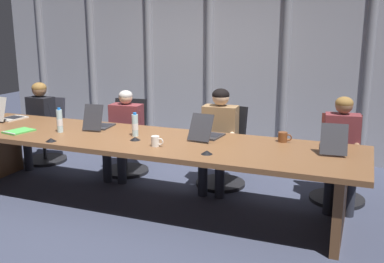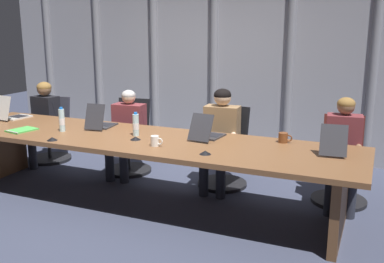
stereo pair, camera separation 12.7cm
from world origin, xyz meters
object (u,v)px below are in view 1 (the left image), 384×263
object	(u,v)px
laptop_center	(207,133)
conference_mic_right_side	(51,140)
office_chair_center	(223,156)
person_left_mid	(124,129)
person_left_end	(37,119)
laptop_left_end	(8,115)
office_chair_left_mid	(127,145)
water_bottle_secondary	(135,125)
laptop_left_mid	(99,123)
coffee_mug_near	(156,141)
water_bottle_primary	(60,121)
conference_mic_middle	(135,139)
office_chair_left_end	(46,138)
person_center	(219,133)
laptop_right_mid	(333,145)
office_chair_right_mid	(339,169)
person_right_mid	(341,146)
coffee_mug_far	(283,137)
spiral_notepad	(19,131)
conference_mic_left_side	(207,152)

from	to	relation	value
laptop_center	conference_mic_right_side	distance (m)	1.62
laptop_center	office_chair_center	size ratio (longest dim) A/B	0.49
person_left_mid	laptop_center	bearing A→B (deg)	64.19
person_left_end	laptop_center	bearing A→B (deg)	84.80
laptop_left_end	laptop_center	size ratio (longest dim) A/B	0.92
office_chair_left_mid	water_bottle_secondary	world-z (taller)	water_bottle_secondary
laptop_left_end	laptop_left_mid	distance (m)	1.33
coffee_mug_near	laptop_center	bearing A→B (deg)	54.01
water_bottle_primary	coffee_mug_near	size ratio (longest dim) A/B	2.13
conference_mic_right_side	laptop_center	bearing A→B (deg)	26.49
conference_mic_middle	conference_mic_right_side	bearing A→B (deg)	-154.98
office_chair_left_end	water_bottle_secondary	world-z (taller)	water_bottle_secondary
laptop_center	person_center	bearing A→B (deg)	10.44
laptop_right_mid	conference_mic_middle	xyz separation A→B (m)	(-1.94, -0.35, -0.04)
office_chair_right_mid	water_bottle_primary	size ratio (longest dim) A/B	3.40
office_chair_left_mid	conference_mic_middle	world-z (taller)	office_chair_left_mid
person_center	water_bottle_primary	distance (m)	1.81
laptop_right_mid	water_bottle_secondary	xyz separation A→B (m)	(-2.03, -0.18, 0.06)
person_right_mid	coffee_mug_near	distance (m)	1.98
water_bottle_secondary	coffee_mug_far	xyz separation A→B (m)	(1.53, 0.34, -0.07)
office_chair_center	person_left_end	xyz separation A→B (m)	(-2.67, -0.16, 0.30)
laptop_center	office_chair_right_mid	distance (m)	1.55
coffee_mug_near	office_chair_left_end	bearing A→B (deg)	153.46
office_chair_right_mid	coffee_mug_far	distance (m)	0.88
water_bottle_secondary	laptop_left_end	bearing A→B (deg)	175.35
office_chair_left_mid	person_right_mid	bearing A→B (deg)	78.94
laptop_center	person_center	world-z (taller)	person_center
office_chair_right_mid	conference_mic_right_side	distance (m)	3.12
office_chair_left_mid	spiral_notepad	bearing A→B (deg)	-37.46
office_chair_left_end	water_bottle_secondary	distance (m)	2.20
office_chair_left_end	water_bottle_primary	size ratio (longest dim) A/B	3.26
person_left_end	person_right_mid	world-z (taller)	person_right_mid
coffee_mug_near	person_center	bearing A→B (deg)	73.06
person_left_end	coffee_mug_far	bearing A→B (deg)	89.53
conference_mic_middle	spiral_notepad	world-z (taller)	conference_mic_middle
laptop_left_end	person_left_end	distance (m)	0.58
laptop_right_mid	water_bottle_primary	world-z (taller)	laptop_right_mid
laptop_left_end	office_chair_center	xyz separation A→B (m)	(2.62, 0.72, -0.45)
laptop_left_mid	coffee_mug_near	size ratio (longest dim) A/B	3.38
person_left_end	person_center	size ratio (longest dim) A/B	0.96
laptop_left_end	person_left_mid	bearing A→B (deg)	-61.45
conference_mic_left_side	person_left_end	bearing A→B (deg)	159.48
spiral_notepad	laptop_center	bearing A→B (deg)	25.64
office_chair_left_end	person_left_mid	distance (m)	1.42
office_chair_right_mid	coffee_mug_near	world-z (taller)	office_chair_right_mid
laptop_center	office_chair_center	distance (m)	0.82
laptop_right_mid	office_chair_center	size ratio (longest dim) A/B	0.51
office_chair_left_end	person_left_end	distance (m)	0.35
office_chair_left_end	person_left_end	bearing A→B (deg)	-5.46
office_chair_right_mid	spiral_notepad	world-z (taller)	office_chair_right_mid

